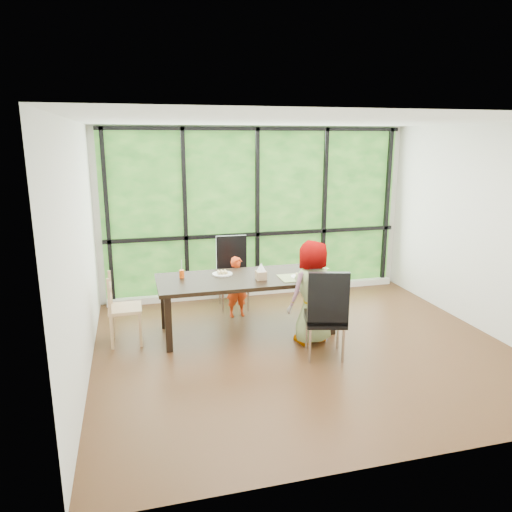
# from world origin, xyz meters

# --- Properties ---
(ground) EXTENTS (5.00, 5.00, 0.00)m
(ground) POSITION_xyz_m (0.00, 0.00, 0.00)
(ground) COLOR black
(ground) RESTS_ON ground
(back_wall) EXTENTS (5.00, 0.00, 5.00)m
(back_wall) POSITION_xyz_m (0.00, 2.25, 1.35)
(back_wall) COLOR silver
(back_wall) RESTS_ON ground
(foliage_backdrop) EXTENTS (4.80, 0.02, 2.65)m
(foliage_backdrop) POSITION_xyz_m (0.00, 2.23, 1.35)
(foliage_backdrop) COLOR #1A4618
(foliage_backdrop) RESTS_ON back_wall
(window_mullions) EXTENTS (4.80, 0.06, 2.65)m
(window_mullions) POSITION_xyz_m (0.00, 2.19, 1.35)
(window_mullions) COLOR black
(window_mullions) RESTS_ON back_wall
(window_sill) EXTENTS (4.80, 0.12, 0.10)m
(window_sill) POSITION_xyz_m (0.00, 2.15, 0.05)
(window_sill) COLOR silver
(window_sill) RESTS_ON ground
(dining_table) EXTENTS (2.31, 0.97, 0.75)m
(dining_table) POSITION_xyz_m (-0.55, 0.67, 0.38)
(dining_table) COLOR black
(dining_table) RESTS_ON ground
(chair_window_leather) EXTENTS (0.49, 0.49, 1.08)m
(chair_window_leather) POSITION_xyz_m (-0.53, 1.60, 0.54)
(chair_window_leather) COLOR black
(chair_window_leather) RESTS_ON ground
(chair_interior_leather) EXTENTS (0.56, 0.56, 1.08)m
(chair_interior_leather) POSITION_xyz_m (0.16, -0.29, 0.54)
(chair_interior_leather) COLOR black
(chair_interior_leather) RESTS_ON ground
(chair_end_beech) EXTENTS (0.40, 0.42, 0.90)m
(chair_end_beech) POSITION_xyz_m (-2.10, 0.70, 0.45)
(chair_end_beech) COLOR #A98059
(chair_end_beech) RESTS_ON ground
(child_toddler) EXTENTS (0.34, 0.24, 0.88)m
(child_toddler) POSITION_xyz_m (-0.55, 1.25, 0.44)
(child_toddler) COLOR red
(child_toddler) RESTS_ON ground
(child_older) EXTENTS (0.73, 0.58, 1.31)m
(child_older) POSITION_xyz_m (0.14, 0.13, 0.65)
(child_older) COLOR slate
(child_older) RESTS_ON ground
(placemat) EXTENTS (0.50, 0.36, 0.01)m
(placemat) POSITION_xyz_m (0.10, 0.48, 0.75)
(placemat) COLOR tan
(placemat) RESTS_ON dining_table
(plate_far) EXTENTS (0.27, 0.27, 0.02)m
(plate_far) POSITION_xyz_m (-0.83, 0.86, 0.76)
(plate_far) COLOR white
(plate_far) RESTS_ON dining_table
(plate_near) EXTENTS (0.23, 0.23, 0.01)m
(plate_near) POSITION_xyz_m (0.12, 0.48, 0.76)
(plate_near) COLOR white
(plate_near) RESTS_ON dining_table
(orange_cup) EXTENTS (0.07, 0.07, 0.10)m
(orange_cup) POSITION_xyz_m (-1.37, 0.85, 0.80)
(orange_cup) COLOR #F75610
(orange_cup) RESTS_ON dining_table
(green_cup) EXTENTS (0.08, 0.08, 0.12)m
(green_cup) POSITION_xyz_m (0.44, 0.39, 0.81)
(green_cup) COLOR green
(green_cup) RESTS_ON dining_table
(white_mug) EXTENTS (0.09, 0.09, 0.09)m
(white_mug) POSITION_xyz_m (0.49, 0.70, 0.80)
(white_mug) COLOR white
(white_mug) RESTS_ON dining_table
(tissue_box) EXTENTS (0.13, 0.13, 0.11)m
(tissue_box) POSITION_xyz_m (-0.39, 0.52, 0.80)
(tissue_box) COLOR tan
(tissue_box) RESTS_ON dining_table
(crepe_rolls_far) EXTENTS (0.15, 0.12, 0.04)m
(crepe_rolls_far) POSITION_xyz_m (-0.83, 0.86, 0.78)
(crepe_rolls_far) COLOR tan
(crepe_rolls_far) RESTS_ON plate_far
(crepe_rolls_near) EXTENTS (0.10, 0.12, 0.04)m
(crepe_rolls_near) POSITION_xyz_m (0.12, 0.48, 0.78)
(crepe_rolls_near) COLOR tan
(crepe_rolls_near) RESTS_ON plate_near
(straw_white) EXTENTS (0.01, 0.04, 0.20)m
(straw_white) POSITION_xyz_m (-1.37, 0.85, 0.89)
(straw_white) COLOR white
(straw_white) RESTS_ON orange_cup
(straw_pink) EXTENTS (0.01, 0.04, 0.20)m
(straw_pink) POSITION_xyz_m (0.44, 0.39, 0.91)
(straw_pink) COLOR pink
(straw_pink) RESTS_ON green_cup
(tissue) EXTENTS (0.12, 0.12, 0.11)m
(tissue) POSITION_xyz_m (-0.39, 0.52, 0.91)
(tissue) COLOR white
(tissue) RESTS_ON tissue_box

